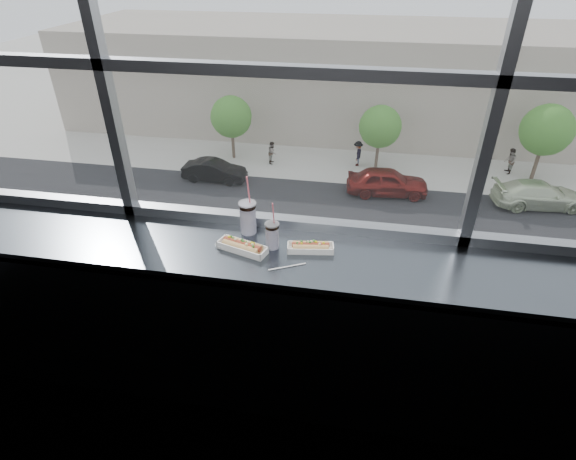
% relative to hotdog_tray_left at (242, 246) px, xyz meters
% --- Properties ---
extents(wall_back_lower, '(6.00, 0.00, 6.00)m').
position_rel_hotdog_tray_left_xyz_m(wall_back_lower, '(0.20, 0.29, -0.58)').
color(wall_back_lower, black).
rests_on(wall_back_lower, ground).
extents(window_glass, '(6.00, 0.00, 6.00)m').
position_rel_hotdog_tray_left_xyz_m(window_glass, '(0.20, 0.31, 1.17)').
color(window_glass, silver).
rests_on(window_glass, ground).
extents(window_mullions, '(6.00, 0.08, 2.40)m').
position_rel_hotdog_tray_left_xyz_m(window_mullions, '(0.20, 0.29, 1.17)').
color(window_mullions, gray).
rests_on(window_mullions, ground).
extents(counter, '(6.00, 0.55, 0.06)m').
position_rel_hotdog_tray_left_xyz_m(counter, '(0.20, 0.02, -0.06)').
color(counter, '#50575E').
rests_on(counter, ground).
extents(counter_fascia, '(6.00, 0.04, 1.04)m').
position_rel_hotdog_tray_left_xyz_m(counter_fascia, '(0.20, -0.24, -0.58)').
color(counter_fascia, '#50575E').
rests_on(counter_fascia, ground).
extents(hotdog_tray_left, '(0.30, 0.17, 0.07)m').
position_rel_hotdog_tray_left_xyz_m(hotdog_tray_left, '(0.00, 0.00, 0.00)').
color(hotdog_tray_left, white).
rests_on(hotdog_tray_left, counter).
extents(hotdog_tray_right, '(0.26, 0.12, 0.06)m').
position_rel_hotdog_tray_left_xyz_m(hotdog_tray_right, '(0.37, 0.06, -0.00)').
color(hotdog_tray_right, white).
rests_on(hotdog_tray_right, counter).
extents(soda_cup_left, '(0.10, 0.10, 0.37)m').
position_rel_hotdog_tray_left_xyz_m(soda_cup_left, '(-0.01, 0.19, 0.08)').
color(soda_cup_left, white).
rests_on(soda_cup_left, counter).
extents(soda_cup_right, '(0.08, 0.08, 0.29)m').
position_rel_hotdog_tray_left_xyz_m(soda_cup_right, '(0.16, 0.06, 0.06)').
color(soda_cup_right, white).
rests_on(soda_cup_right, counter).
extents(loose_straw, '(0.19, 0.10, 0.01)m').
position_rel_hotdog_tray_left_xyz_m(loose_straw, '(0.27, -0.11, -0.02)').
color(loose_straw, white).
rests_on(loose_straw, counter).
extents(wrapper, '(0.09, 0.07, 0.02)m').
position_rel_hotdog_tray_left_xyz_m(wrapper, '(-0.12, 0.02, -0.02)').
color(wrapper, silver).
rests_on(wrapper, counter).
extents(plaza_ground, '(120.00, 120.00, 0.00)m').
position_rel_hotdog_tray_left_xyz_m(plaza_ground, '(0.20, 43.79, -12.13)').
color(plaza_ground, '#B5B1A8').
rests_on(plaza_ground, ground).
extents(plaza_near, '(50.00, 14.00, 0.04)m').
position_rel_hotdog_tray_left_xyz_m(plaza_near, '(0.20, 7.29, -12.11)').
color(plaza_near, '#B5B1A8').
rests_on(plaza_near, plaza_ground).
extents(street_asphalt, '(80.00, 10.00, 0.06)m').
position_rel_hotdog_tray_left_xyz_m(street_asphalt, '(0.20, 20.29, -12.10)').
color(street_asphalt, black).
rests_on(street_asphalt, plaza_ground).
extents(far_sidewalk, '(80.00, 6.00, 0.04)m').
position_rel_hotdog_tray_left_xyz_m(far_sidewalk, '(0.20, 28.29, -12.11)').
color(far_sidewalk, '#B5B1A8').
rests_on(far_sidewalk, plaza_ground).
extents(far_building, '(50.00, 14.00, 8.00)m').
position_rel_hotdog_tray_left_xyz_m(far_building, '(0.20, 38.29, -8.13)').
color(far_building, '#9D9284').
rests_on(far_building, plaza_ground).
extents(car_near_d, '(3.67, 7.03, 2.24)m').
position_rel_hotdog_tray_left_xyz_m(car_near_d, '(5.86, 16.29, -10.95)').
color(car_near_d, beige).
rests_on(car_near_d, street_asphalt).
extents(car_far_a, '(2.44, 5.64, 1.87)m').
position_rel_hotdog_tray_left_xyz_m(car_far_a, '(-9.08, 24.29, -11.14)').
color(car_far_a, black).
rests_on(car_far_a, street_asphalt).
extents(car_near_c, '(2.81, 6.49, 2.15)m').
position_rel_hotdog_tray_left_xyz_m(car_near_c, '(2.02, 16.29, -11.00)').
color(car_near_c, maroon).
rests_on(car_near_c, street_asphalt).
extents(car_near_b, '(3.21, 6.21, 1.98)m').
position_rel_hotdog_tray_left_xyz_m(car_near_b, '(-8.67, 16.29, -11.08)').
color(car_near_b, black).
rests_on(car_near_b, street_asphalt).
extents(car_near_a, '(3.04, 5.99, 1.92)m').
position_rel_hotdog_tray_left_xyz_m(car_near_a, '(-13.16, 16.29, -11.11)').
color(car_near_a, '#BABABA').
rests_on(car_near_a, street_asphalt).
extents(car_far_c, '(3.38, 6.54, 2.09)m').
position_rel_hotdog_tray_left_xyz_m(car_far_c, '(11.34, 24.29, -11.02)').
color(car_far_c, beige).
rests_on(car_far_c, street_asphalt).
extents(car_far_b, '(3.40, 7.11, 2.30)m').
position_rel_hotdog_tray_left_xyz_m(car_far_b, '(2.32, 24.29, -10.92)').
color(car_far_b, maroon).
rests_on(car_far_b, street_asphalt).
extents(pedestrian_a, '(0.65, 0.86, 1.94)m').
position_rel_hotdog_tray_left_xyz_m(pedestrian_a, '(-5.84, 27.84, -11.12)').
color(pedestrian_a, '#66605B').
rests_on(pedestrian_a, far_sidewalk).
extents(pedestrian_b, '(0.73, 0.97, 2.18)m').
position_rel_hotdog_tray_left_xyz_m(pedestrian_b, '(0.27, 28.47, -11.00)').
color(pedestrian_b, '#66605B').
rests_on(pedestrian_b, far_sidewalk).
extents(pedestrian_d, '(0.72, 0.96, 2.17)m').
position_rel_hotdog_tray_left_xyz_m(pedestrian_d, '(10.69, 28.98, -11.00)').
color(pedestrian_d, '#66605B').
rests_on(pedestrian_d, far_sidewalk).
extents(tree_left, '(2.98, 2.98, 4.65)m').
position_rel_hotdog_tray_left_xyz_m(tree_left, '(-8.90, 28.29, -8.97)').
color(tree_left, '#47382B').
rests_on(tree_left, far_sidewalk).
extents(tree_center, '(2.90, 2.90, 4.54)m').
position_rel_hotdog_tray_left_xyz_m(tree_center, '(1.62, 28.29, -9.05)').
color(tree_center, '#47382B').
rests_on(tree_center, far_sidewalk).
extents(tree_right, '(3.31, 3.31, 5.16)m').
position_rel_hotdog_tray_left_xyz_m(tree_right, '(12.13, 28.29, -8.63)').
color(tree_right, '#47382B').
rests_on(tree_right, far_sidewalk).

